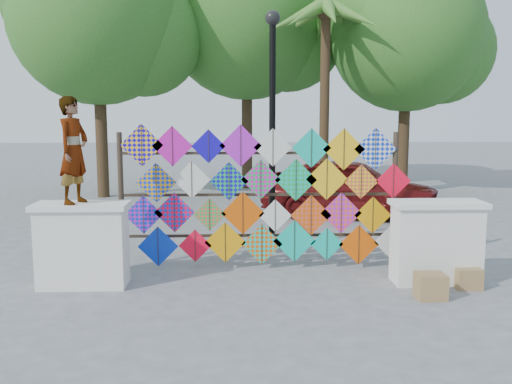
% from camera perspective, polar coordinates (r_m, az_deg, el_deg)
% --- Properties ---
extents(ground, '(80.00, 80.00, 0.00)m').
position_cam_1_polar(ground, '(9.07, 0.47, -8.83)').
color(ground, gray).
rests_on(ground, ground).
extents(parapet_left, '(1.40, 0.65, 1.28)m').
position_cam_1_polar(parapet_left, '(9.01, -16.96, -5.04)').
color(parapet_left, white).
rests_on(parapet_left, ground).
extents(parapet_right, '(1.40, 0.65, 1.28)m').
position_cam_1_polar(parapet_right, '(9.23, 17.58, -4.75)').
color(parapet_right, white).
rests_on(parapet_right, ground).
extents(kite_rack, '(4.91, 0.24, 2.44)m').
position_cam_1_polar(kite_rack, '(9.52, 0.86, -0.47)').
color(kite_rack, '#30251A').
rests_on(kite_rack, ground).
extents(tree_west, '(5.85, 5.20, 8.01)m').
position_cam_1_polar(tree_west, '(18.36, -15.28, 16.40)').
color(tree_west, '#42311C').
rests_on(tree_west, ground).
extents(tree_mid, '(6.30, 5.60, 8.61)m').
position_cam_1_polar(tree_mid, '(19.96, -0.62, 17.13)').
color(tree_mid, '#42311C').
rests_on(tree_mid, ground).
extents(tree_east, '(5.40, 4.80, 7.42)m').
position_cam_1_polar(tree_east, '(19.15, 15.12, 14.86)').
color(tree_east, '#42311C').
rests_on(tree_east, ground).
extents(palm_tree, '(3.62, 3.62, 5.83)m').
position_cam_1_polar(palm_tree, '(17.03, 6.99, 15.84)').
color(palm_tree, '#42311C').
rests_on(palm_tree, ground).
extents(vendor_woman, '(0.55, 0.67, 1.58)m').
position_cam_1_polar(vendor_woman, '(8.82, -17.80, 3.99)').
color(vendor_woman, '#99999E').
rests_on(vendor_woman, parapet_left).
extents(sedan, '(4.69, 2.94, 1.49)m').
position_cam_1_polar(sedan, '(14.50, 9.39, 0.47)').
color(sedan, '#5F1011').
rests_on(sedan, ground).
extents(lamppost, '(0.28, 0.28, 4.46)m').
position_cam_1_polar(lamppost, '(10.69, 1.65, 8.36)').
color(lamppost, black).
rests_on(lamppost, ground).
extents(cardboard_box_near, '(0.40, 0.36, 0.36)m').
position_cam_1_polar(cardboard_box_near, '(8.56, 17.05, -8.99)').
color(cardboard_box_near, '#9A764A').
rests_on(cardboard_box_near, ground).
extents(cardboard_box_far, '(0.38, 0.35, 0.32)m').
position_cam_1_polar(cardboard_box_far, '(9.23, 20.35, -8.04)').
color(cardboard_box_far, '#9A764A').
rests_on(cardboard_box_far, ground).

